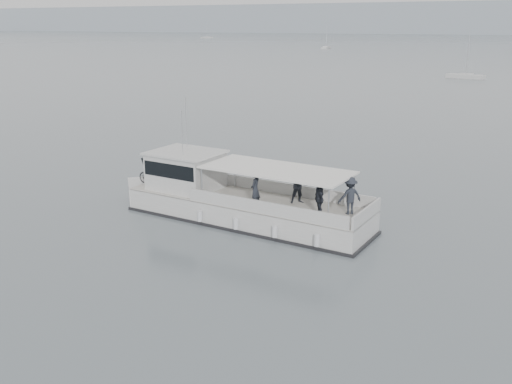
% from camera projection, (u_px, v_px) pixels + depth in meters
% --- Properties ---
extents(ground, '(1400.00, 1400.00, 0.00)m').
position_uv_depth(ground, '(242.00, 236.00, 26.79)').
color(ground, '#556164').
rests_on(ground, ground).
extents(tour_boat, '(14.57, 4.53, 6.07)m').
position_uv_depth(tour_boat, '(226.00, 198.00, 29.21)').
color(tour_boat, silver).
rests_on(tour_boat, ground).
extents(moored_fleet, '(393.59, 355.44, 9.84)m').
position_uv_depth(moored_fleet, '(509.00, 53.00, 185.81)').
color(moored_fleet, silver).
rests_on(moored_fleet, ground).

